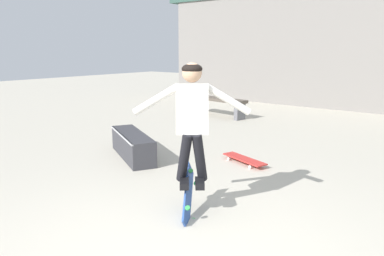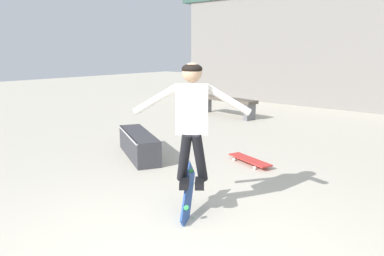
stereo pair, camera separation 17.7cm
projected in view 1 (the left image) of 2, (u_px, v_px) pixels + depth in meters
park_bench at (216, 102)px, 10.24m from camera, size 1.92×0.65×0.51m
skate_ledge at (133, 145)px, 6.33m from camera, size 1.51×1.06×0.42m
skater at (192, 114)px, 4.01m from camera, size 1.04×0.86×1.36m
skateboard_flipping at (188, 195)px, 4.18m from camera, size 0.43×0.71×0.61m
skateboard_resting at (244, 159)px, 6.02m from camera, size 0.87×0.47×0.08m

